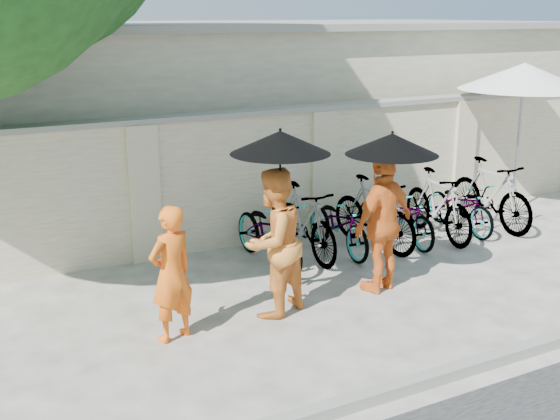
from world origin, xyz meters
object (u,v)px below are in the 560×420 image
monk_right (383,223)px  patio_umbrella (524,78)px  monk_left (171,274)px  monk_center (273,243)px

monk_right → patio_umbrella: 4.94m
monk_right → patio_umbrella: (4.31, 1.88, 1.51)m
monk_left → monk_center: size_ratio=0.86×
monk_left → patio_umbrella: bearing=176.7°
monk_left → patio_umbrella: (7.21, 1.96, 1.65)m
monk_left → monk_right: 2.90m
monk_right → patio_umbrella: size_ratio=0.66×
monk_left → monk_right: monk_right is taller
patio_umbrella → monk_center: bearing=-162.3°
monk_center → patio_umbrella: 6.38m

